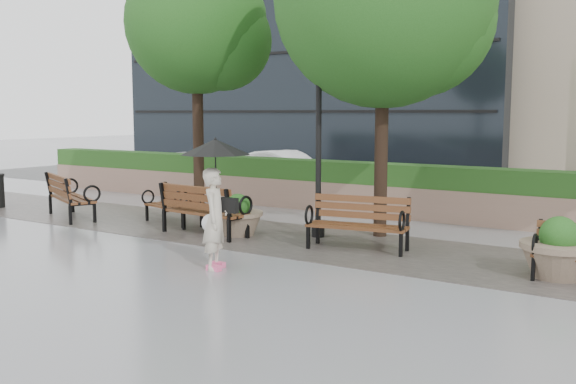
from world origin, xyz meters
The scene contains 16 objects.
ground centered at (0.00, 0.00, 0.00)m, with size 100.00×100.00×0.00m, color gray.
cobble_strip centered at (0.00, 3.00, 0.01)m, with size 28.00×3.20×0.01m, color #383330.
hedge_wall centered at (0.00, 7.00, 0.66)m, with size 24.00×0.80×1.35m.
asphalt_street centered at (0.00, 11.00, 0.00)m, with size 40.00×7.00×0.00m, color black.
bench_0 centered at (-5.78, 2.24, 0.33)m, with size 2.20×1.58×1.11m.
bench_1 centered at (-3.04, 3.02, 0.28)m, with size 1.83×1.10×0.92m.
bench_2 centered at (-1.51, 2.34, 0.33)m, with size 2.11×0.97×1.10m.
bench_3 centered at (1.97, 2.78, 0.31)m, with size 2.03×1.09×1.03m.
planter_left centered at (-0.89, 2.73, 0.36)m, with size 1.09×1.09×0.91m.
planter_right centered at (5.64, 2.62, 0.40)m, with size 1.21×1.21×1.01m.
lamppost centered at (0.66, 3.51, 1.93)m, with size 0.28×0.28×4.36m.
tree_0 centered at (-3.44, 4.67, 4.79)m, with size 3.67×3.61×6.73m.
tree_1 centered at (1.89, 4.39, 4.89)m, with size 4.58×4.58×7.31m.
car_left centered at (-7.14, 9.85, 0.60)m, with size 1.68×4.14×1.20m, color white.
car_right centered at (-4.65, 10.34, 0.67)m, with size 1.41×4.04×1.33m, color white.
pedestrian centered at (0.60, 0.16, 1.34)m, with size 1.20×1.20×2.20m.
Camera 1 is at (7.47, -8.18, 2.65)m, focal length 40.00 mm.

